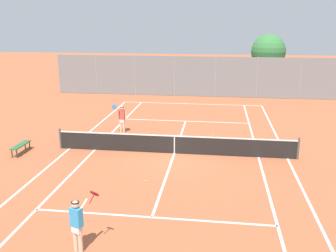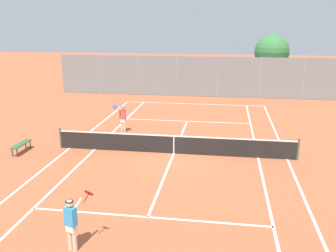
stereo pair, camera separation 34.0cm
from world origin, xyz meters
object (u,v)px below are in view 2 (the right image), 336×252
(player_near_side, at_px, (71,221))
(courtside_bench, at_px, (21,145))
(loose_tennis_ball_0, at_px, (144,181))
(tennis_net, at_px, (174,144))
(player_far_left, at_px, (123,117))
(loose_tennis_ball_1, at_px, (214,133))
(tree_behind_left, at_px, (272,53))

(player_near_side, height_order, courtside_bench, player_near_side)
(player_near_side, bearing_deg, loose_tennis_ball_0, 78.79)
(tennis_net, distance_m, player_far_left, 4.80)
(loose_tennis_ball_1, bearing_deg, player_near_side, -106.39)
(player_near_side, bearing_deg, courtside_bench, 127.76)
(courtside_bench, bearing_deg, player_near_side, -52.24)
(loose_tennis_ball_1, distance_m, tree_behind_left, 15.34)
(tennis_net, height_order, player_far_left, player_far_left)
(tree_behind_left, bearing_deg, player_near_side, -107.20)
(loose_tennis_ball_1, bearing_deg, tennis_net, -116.68)
(player_far_left, bearing_deg, loose_tennis_ball_0, -68.01)
(courtside_bench, bearing_deg, loose_tennis_ball_0, -20.57)
(tennis_net, bearing_deg, loose_tennis_ball_1, 63.32)
(loose_tennis_ball_0, bearing_deg, tennis_net, 78.19)
(player_far_left, bearing_deg, player_near_side, -81.52)
(courtside_bench, relative_size, tree_behind_left, 0.28)
(loose_tennis_ball_0, distance_m, tree_behind_left, 22.98)
(player_far_left, bearing_deg, courtside_bench, -134.02)
(player_far_left, relative_size, tree_behind_left, 0.33)
(tennis_net, bearing_deg, loose_tennis_ball_0, -101.81)
(tree_behind_left, bearing_deg, loose_tennis_ball_1, -107.90)
(tennis_net, height_order, loose_tennis_ball_0, tennis_net)
(player_near_side, distance_m, loose_tennis_ball_1, 12.90)
(player_near_side, bearing_deg, tennis_net, 78.54)
(player_near_side, xyz_separation_m, loose_tennis_ball_0, (0.99, 5.01, -0.89))
(player_far_left, xyz_separation_m, loose_tennis_ball_0, (2.76, -6.83, -0.89))
(player_far_left, xyz_separation_m, courtside_bench, (-4.11, -4.25, -0.52))
(tennis_net, height_order, loose_tennis_ball_1, tennis_net)
(courtside_bench, height_order, tree_behind_left, tree_behind_left)
(loose_tennis_ball_0, xyz_separation_m, courtside_bench, (-6.87, 2.58, 0.38))
(courtside_bench, xyz_separation_m, tree_behind_left, (14.09, 18.94, 3.26))
(tennis_net, relative_size, player_near_side, 6.76)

